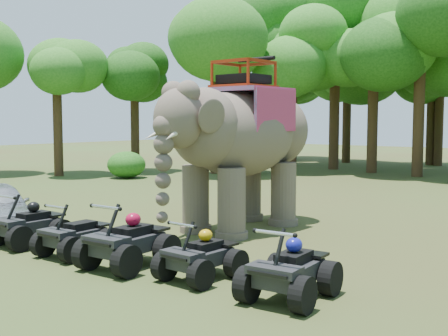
{
  "coord_description": "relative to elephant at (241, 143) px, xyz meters",
  "views": [
    {
      "loc": [
        7.95,
        -9.39,
        3.02
      ],
      "look_at": [
        0.0,
        1.2,
        1.9
      ],
      "focal_mm": 45.0,
      "sensor_mm": 36.0,
      "label": 1
    }
  ],
  "objects": [
    {
      "name": "tree_30",
      "position": [
        -2.09,
        25.92,
        2.05
      ],
      "size": [
        6.22,
        6.22,
        8.89
      ],
      "primitive_type": null,
      "color": "#195114",
      "rests_on": "ground"
    },
    {
      "name": "tree_37",
      "position": [
        -8.17,
        24.71,
        2.54
      ],
      "size": [
        6.9,
        6.9,
        9.85
      ],
      "primitive_type": null,
      "color": "#195114",
      "rests_on": "ground"
    },
    {
      "name": "atv_1",
      "position": [
        -1.13,
        -4.83,
        -1.79
      ],
      "size": [
        1.2,
        1.63,
        1.2
      ],
      "primitive_type": null,
      "rotation": [
        0.0,
        0.0,
        0.01
      ],
      "color": "black",
      "rests_on": "ground"
    },
    {
      "name": "tree_25",
      "position": [
        -7.83,
        16.28,
        1.85
      ],
      "size": [
        5.93,
        5.93,
        8.47
      ],
      "primitive_type": null,
      "color": "#195114",
      "rests_on": "ground"
    },
    {
      "name": "tree_26",
      "position": [
        -3.63,
        18.3,
        2.56
      ],
      "size": [
        6.92,
        6.92,
        9.89
      ],
      "primitive_type": null,
      "color": "#195114",
      "rests_on": "ground"
    },
    {
      "name": "tree_29",
      "position": [
        -13.86,
        24.89,
        1.71
      ],
      "size": [
        5.75,
        5.75,
        8.21
      ],
      "primitive_type": null,
      "color": "#195114",
      "rests_on": "ground"
    },
    {
      "name": "tree_24",
      "position": [
        -10.63,
        12.54,
        2.43
      ],
      "size": [
        6.74,
        6.74,
        9.63
      ],
      "primitive_type": null,
      "color": "#195114",
      "rests_on": "ground"
    },
    {
      "name": "atv_2",
      "position": [
        0.56,
        -4.84,
        -1.7
      ],
      "size": [
        1.42,
        1.9,
        1.37
      ],
      "primitive_type": null,
      "rotation": [
        0.0,
        0.0,
        0.04
      ],
      "color": "black",
      "rests_on": "ground"
    },
    {
      "name": "tree_32",
      "position": [
        -6.45,
        19.14,
        2.95
      ],
      "size": [
        7.48,
        7.48,
        10.68
      ],
      "primitive_type": null,
      "color": "#195114",
      "rests_on": "ground"
    },
    {
      "name": "atv_0",
      "position": [
        -2.94,
        -4.82,
        -1.75
      ],
      "size": [
        1.3,
        1.76,
        1.28
      ],
      "primitive_type": null,
      "rotation": [
        0.0,
        0.0,
        -0.03
      ],
      "color": "black",
      "rests_on": "ground"
    },
    {
      "name": "atv_3",
      "position": [
        2.32,
        -4.61,
        -1.81
      ],
      "size": [
        1.22,
        1.63,
        1.16
      ],
      "primitive_type": null,
      "rotation": [
        0.0,
        0.0,
        -0.05
      ],
      "color": "black",
      "rests_on": "ground"
    },
    {
      "name": "elephant",
      "position": [
        0.0,
        0.0,
        0.0
      ],
      "size": [
        2.79,
        5.81,
        4.78
      ],
      "primitive_type": null,
      "rotation": [
        0.0,
        0.0,
        -0.05
      ],
      "color": "brown",
      "rests_on": "ground"
    },
    {
      "name": "tree_34",
      "position": [
        -9.95,
        20.06,
        2.96
      ],
      "size": [
        7.49,
        7.49,
        10.7
      ],
      "primitive_type": null,
      "color": "#195114",
      "rests_on": "ground"
    },
    {
      "name": "tree_35",
      "position": [
        -0.77,
        17.57,
        2.4
      ],
      "size": [
        6.71,
        6.71,
        9.59
      ],
      "primitive_type": null,
      "color": "#195114",
      "rests_on": "ground"
    },
    {
      "name": "tree_28",
      "position": [
        -2.67,
        26.07,
        2.01
      ],
      "size": [
        6.16,
        6.16,
        8.8
      ],
      "primitive_type": null,
      "color": "#195114",
      "rests_on": "ground"
    },
    {
      "name": "tree_23",
      "position": [
        -15.45,
        10.91,
        1.07
      ],
      "size": [
        4.85,
        4.85,
        6.92
      ],
      "primitive_type": null,
      "color": "#195114",
      "rests_on": "ground"
    },
    {
      "name": "atv_4",
      "position": [
        4.28,
        -4.64,
        -1.75
      ],
      "size": [
        1.36,
        1.79,
        1.27
      ],
      "primitive_type": null,
      "rotation": [
        0.0,
        0.0,
        0.06
      ],
      "color": "black",
      "rests_on": "ground"
    },
    {
      "name": "ground",
      "position": [
        1.03,
        -3.36,
        -2.39
      ],
      "size": [
        110.0,
        110.0,
        0.0
      ],
      "primitive_type": "plane",
      "color": "#47381E",
      "rests_on": "ground"
    },
    {
      "name": "tree_31",
      "position": [
        -13.53,
        25.81,
        1.64
      ],
      "size": [
        5.64,
        5.64,
        8.05
      ],
      "primitive_type": null,
      "color": "#195114",
      "rests_on": "ground"
    },
    {
      "name": "tree_22",
      "position": [
        -16.58,
        6.23,
        0.94
      ],
      "size": [
        4.66,
        4.66,
        6.66
      ],
      "primitive_type": null,
      "color": "#195114",
      "rests_on": "ground"
    }
  ]
}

